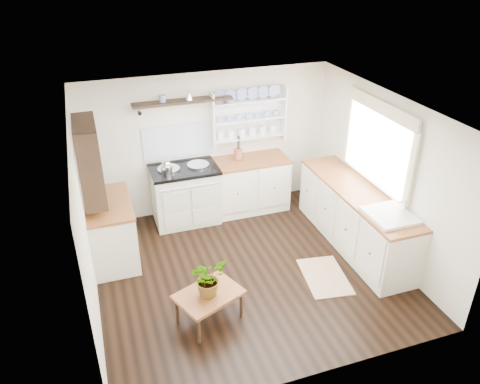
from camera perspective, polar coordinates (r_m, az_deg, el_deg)
name	(u,v)px	position (r m, az deg, el deg)	size (l,w,h in m)	color
floor	(247,270)	(6.56, 0.92, -9.44)	(4.00, 3.80, 0.01)	black
wall_back	(208,143)	(7.57, -3.89, 5.98)	(4.00, 0.02, 2.30)	silver
wall_right	(383,175)	(6.80, 17.07, 2.04)	(0.02, 3.80, 2.30)	silver
wall_left	(84,224)	(5.66, -18.46, -3.76)	(0.02, 3.80, 2.30)	silver
ceiling	(249,110)	(5.47, 1.10, 9.98)	(4.00, 3.80, 0.01)	white
window	(378,143)	(6.72, 16.50, 5.69)	(0.08, 1.55, 1.22)	white
aga_cooker	(185,194)	(7.47, -6.69, -0.23)	(1.04, 0.72, 0.96)	beige
back_cabinets	(249,184)	(7.76, 1.13, 1.02)	(1.27, 0.63, 0.90)	beige
right_cabinets	(355,217)	(7.04, 13.83, -2.98)	(0.62, 2.43, 0.90)	beige
belfast_sink	(389,223)	(6.35, 17.66, -3.64)	(0.55, 0.60, 0.45)	white
left_cabinets	(111,230)	(6.79, -15.40, -4.47)	(0.62, 1.13, 0.90)	beige
plate_rack	(247,115)	(7.58, 0.89, 9.33)	(1.20, 0.22, 0.90)	white
high_shelf	(183,102)	(7.12, -6.99, 10.85)	(1.50, 0.29, 0.16)	black
left_shelving	(89,160)	(6.28, -17.92, 3.73)	(0.28, 0.80, 1.05)	black
kettle	(167,167)	(7.07, -8.94, 2.99)	(0.18, 0.18, 0.21)	silver
utensil_crock	(238,154)	(7.55, -0.22, 4.67)	(0.14, 0.14, 0.16)	#9E4F3A
center_table	(209,296)	(5.61, -3.82, -12.58)	(0.88, 0.77, 0.40)	brown
potted_plant	(208,278)	(5.43, -3.92, -10.41)	(0.41, 0.35, 0.45)	#3F7233
floor_rug	(325,277)	(6.53, 10.27, -10.11)	(0.55, 0.85, 0.02)	#987958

